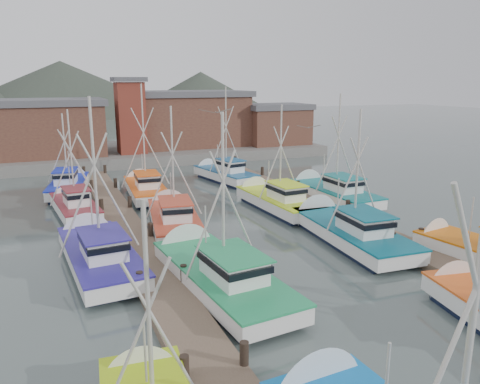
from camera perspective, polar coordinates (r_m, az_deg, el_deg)
name	(u,v)px	position (r m, az deg, el deg)	size (l,w,h in m)	color
ground	(280,256)	(25.95, 4.85, -7.80)	(260.00, 260.00, 0.00)	#43514E
dock_left	(137,246)	(27.36, -12.42, -6.47)	(2.30, 46.00, 1.50)	brown
dock_right	(343,219)	(32.66, 12.50, -3.19)	(2.30, 46.00, 1.50)	brown
quay	(143,152)	(60.10, -11.74, 4.76)	(44.00, 16.00, 1.20)	gray
shed_left	(46,127)	(56.59, -22.58, 7.31)	(12.72, 8.48, 6.20)	brown
shed_center	(188,118)	(61.07, -6.34, 8.96)	(14.84, 9.54, 6.90)	brown
shed_right	(275,124)	(62.45, 4.31, 8.31)	(8.48, 6.36, 5.20)	brown
lookout_tower	(130,115)	(55.29, -13.21, 9.12)	(3.60, 3.60, 8.50)	maroon
distant_hills	(36,115)	(144.26, -23.62, 8.61)	(175.00, 140.00, 42.00)	#3E463A
boat_4	(216,273)	(22.03, -2.93, -9.83)	(4.15, 10.48, 9.07)	black
boat_5	(346,230)	(28.70, 12.82, -4.55)	(3.81, 10.31, 8.81)	black
boat_6	(98,253)	(25.47, -16.92, -7.13)	(3.96, 9.87, 9.54)	black
boat_8	(173,218)	(30.71, -8.12, -3.15)	(4.15, 9.39, 8.67)	black
boat_9	(275,200)	(35.06, 4.27, -0.96)	(3.47, 9.29, 8.53)	black
boat_10	(74,206)	(35.27, -19.59, -1.63)	(3.27, 8.01, 8.09)	black
boat_11	(330,192)	(38.18, 10.95, 0.03)	(3.81, 9.51, 9.28)	black
boat_12	(145,188)	(39.52, -11.52, 0.46)	(3.89, 8.82, 9.86)	black
boat_13	(223,174)	(44.83, -2.13, 2.25)	(4.08, 8.70, 9.51)	black
boat_14	(69,185)	(42.63, -20.10, 0.84)	(4.04, 8.73, 7.45)	black
gull_near	(216,111)	(20.84, -3.00, 9.78)	(1.54, 0.60, 0.24)	gray
gull_far	(309,127)	(29.25, 8.39, 7.84)	(1.53, 0.66, 0.24)	gray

